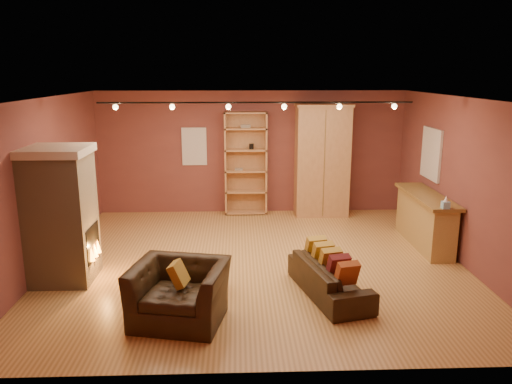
{
  "coord_description": "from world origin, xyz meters",
  "views": [
    {
      "loc": [
        -0.32,
        -8.1,
        3.22
      ],
      "look_at": [
        -0.01,
        0.2,
        1.2
      ],
      "focal_mm": 35.0,
      "sensor_mm": 36.0,
      "label": 1
    }
  ],
  "objects_px": {
    "coffee_table": "(207,268)",
    "fireplace": "(62,215)",
    "armchair": "(179,283)",
    "bar_counter": "(425,219)",
    "loveseat": "(330,272)",
    "bookcase": "(246,162)",
    "armoire": "(322,160)"
  },
  "relations": [
    {
      "from": "coffee_table",
      "to": "fireplace",
      "type": "bearing_deg",
      "value": 167.36
    },
    {
      "from": "armchair",
      "to": "bar_counter",
      "type": "bearing_deg",
      "value": 44.95
    },
    {
      "from": "bar_counter",
      "to": "armchair",
      "type": "relative_size",
      "value": 1.55
    },
    {
      "from": "fireplace",
      "to": "loveseat",
      "type": "xyz_separation_m",
      "value": [
        4.06,
        -0.72,
        -0.7
      ]
    },
    {
      "from": "loveseat",
      "to": "armchair",
      "type": "xyz_separation_m",
      "value": [
        -2.12,
        -0.7,
        0.16
      ]
    },
    {
      "from": "loveseat",
      "to": "bookcase",
      "type": "bearing_deg",
      "value": 0.47
    },
    {
      "from": "armoire",
      "to": "armchair",
      "type": "bearing_deg",
      "value": -118.5
    },
    {
      "from": "bar_counter",
      "to": "armchair",
      "type": "distance_m",
      "value": 5.13
    },
    {
      "from": "bar_counter",
      "to": "loveseat",
      "type": "xyz_separation_m",
      "value": [
        -2.18,
        -2.09,
        -0.14
      ]
    },
    {
      "from": "loveseat",
      "to": "armchair",
      "type": "bearing_deg",
      "value": 94.34
    },
    {
      "from": "bookcase",
      "to": "armoire",
      "type": "bearing_deg",
      "value": -6.58
    },
    {
      "from": "loveseat",
      "to": "armchair",
      "type": "distance_m",
      "value": 2.24
    },
    {
      "from": "bar_counter",
      "to": "coffee_table",
      "type": "bearing_deg",
      "value": -154.78
    },
    {
      "from": "bar_counter",
      "to": "fireplace",
      "type": "bearing_deg",
      "value": -167.58
    },
    {
      "from": "bookcase",
      "to": "armchair",
      "type": "height_order",
      "value": "bookcase"
    },
    {
      "from": "armoire",
      "to": "armchair",
      "type": "xyz_separation_m",
      "value": [
        -2.69,
        -4.95,
        -0.74
      ]
    },
    {
      "from": "fireplace",
      "to": "coffee_table",
      "type": "bearing_deg",
      "value": -12.64
    },
    {
      "from": "armoire",
      "to": "bar_counter",
      "type": "height_order",
      "value": "armoire"
    },
    {
      "from": "loveseat",
      "to": "bar_counter",
      "type": "bearing_deg",
      "value": -60.24
    },
    {
      "from": "bookcase",
      "to": "bar_counter",
      "type": "bearing_deg",
      "value": -35.24
    },
    {
      "from": "bar_counter",
      "to": "armchair",
      "type": "bearing_deg",
      "value": -146.97
    },
    {
      "from": "bar_counter",
      "to": "coffee_table",
      "type": "height_order",
      "value": "bar_counter"
    },
    {
      "from": "fireplace",
      "to": "coffee_table",
      "type": "xyz_separation_m",
      "value": [
        2.25,
        -0.5,
        -0.71
      ]
    },
    {
      "from": "bookcase",
      "to": "armchair",
      "type": "distance_m",
      "value": 5.28
    },
    {
      "from": "fireplace",
      "to": "bookcase",
      "type": "relative_size",
      "value": 0.9
    },
    {
      "from": "fireplace",
      "to": "bar_counter",
      "type": "height_order",
      "value": "fireplace"
    },
    {
      "from": "armoire",
      "to": "fireplace",
      "type": "bearing_deg",
      "value": -142.69
    },
    {
      "from": "fireplace",
      "to": "bar_counter",
      "type": "xyz_separation_m",
      "value": [
        6.24,
        1.37,
        -0.56
      ]
    },
    {
      "from": "coffee_table",
      "to": "bar_counter",
      "type": "bearing_deg",
      "value": 25.22
    },
    {
      "from": "armoire",
      "to": "bar_counter",
      "type": "distance_m",
      "value": 2.8
    },
    {
      "from": "loveseat",
      "to": "coffee_table",
      "type": "height_order",
      "value": "loveseat"
    },
    {
      "from": "fireplace",
      "to": "armoire",
      "type": "bearing_deg",
      "value": 37.31
    }
  ]
}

